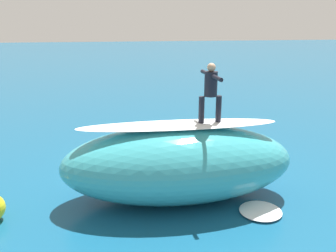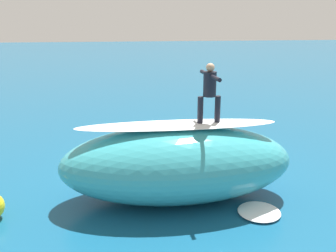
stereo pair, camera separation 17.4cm
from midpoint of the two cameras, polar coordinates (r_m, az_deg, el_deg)
ground_plane at (r=12.26m, az=0.32°, el=-6.03°), size 120.00×120.00×0.00m
wave_crest at (r=9.79m, az=1.05°, el=-5.69°), size 6.07×2.76×2.00m
wave_foam_lip at (r=9.44m, az=1.08°, el=0.16°), size 5.14×1.00×0.08m
surfboard_riding at (r=9.61m, az=5.82°, el=0.34°), size 2.19×0.72×0.08m
surfer_riding at (r=9.39m, az=5.99°, el=5.70°), size 0.60×1.43×1.50m
surfboard_paddling at (r=13.69m, az=-4.82°, el=-3.47°), size 1.36×2.09×0.06m
surfer_paddling at (r=13.53m, az=-5.03°, el=-3.01°), size 0.87×1.53×0.29m
foam_patch_near at (r=13.40m, az=0.61°, el=-3.70°), size 0.77×0.70×0.13m
foam_patch_mid at (r=10.63m, az=5.42°, el=-9.56°), size 0.97×0.98×0.08m
foam_patch_far at (r=9.74m, az=13.38°, el=-12.46°), size 1.48×1.48×0.11m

